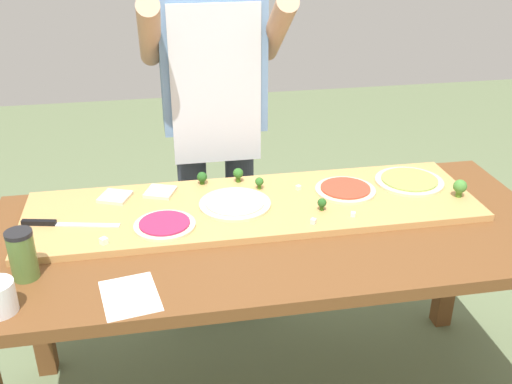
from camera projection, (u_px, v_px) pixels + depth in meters
The scene contains 21 objects.
prep_table at pixel (273, 253), 1.96m from camera, with size 1.82×0.80×0.76m.
cutting_board at pixel (254, 206), 2.03m from camera, with size 1.53×0.45×0.02m, color tan.
chefs_knife at pixel (57, 223), 1.89m from camera, with size 0.31×0.09×0.02m.
pizza_whole_tomato_red at pixel (345, 190), 2.11m from camera, with size 0.21×0.21×0.02m.
pizza_whole_cheese_artichoke at pixel (235, 203), 2.01m from camera, with size 0.24×0.24×0.02m.
pizza_whole_pesto_green at pixel (409, 181), 2.17m from camera, with size 0.25×0.25×0.02m.
pizza_whole_beet_magenta at pixel (165, 225), 1.88m from camera, with size 0.20×0.20×0.02m.
pizza_slice_center at pixel (115, 197), 2.06m from camera, with size 0.10×0.10×0.01m, color beige.
pizza_slice_far_right at pixel (160, 192), 2.09m from camera, with size 0.10×0.10×0.01m, color beige.
broccoli_floret_back_mid at pixel (322, 203), 1.97m from camera, with size 0.03×0.03×0.04m.
broccoli_floret_back_right at pixel (460, 187), 2.06m from camera, with size 0.05×0.05×0.06m.
broccoli_floret_front_right at pixel (260, 182), 2.12m from camera, with size 0.03×0.03×0.04m.
broccoli_floret_center_right at pixel (202, 177), 2.16m from camera, with size 0.04×0.04×0.05m.
broccoli_floret_front_left at pixel (238, 174), 2.17m from camera, with size 0.04×0.04×0.05m.
cheese_crumble_a at pixel (298, 188), 2.12m from camera, with size 0.02×0.02×0.02m, color silver.
cheese_crumble_b at pixel (353, 214), 1.94m from camera, with size 0.01×0.01×0.01m, color white.
cheese_crumble_c at pixel (313, 221), 1.90m from camera, with size 0.02×0.02×0.02m, color silver.
cheese_crumble_d at pixel (104, 241), 1.78m from camera, with size 0.02×0.02×0.02m, color white.
sauce_jar at pixel (22, 255), 1.64m from camera, with size 0.08×0.08×0.15m.
recipe_note at pixel (130, 296), 1.59m from camera, with size 0.15×0.19×0.00m, color white.
cook_center at pixel (214, 103), 2.35m from camera, with size 0.54×0.39×1.67m.
Camera 1 is at (-0.36, -1.64, 1.72)m, focal length 41.70 mm.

